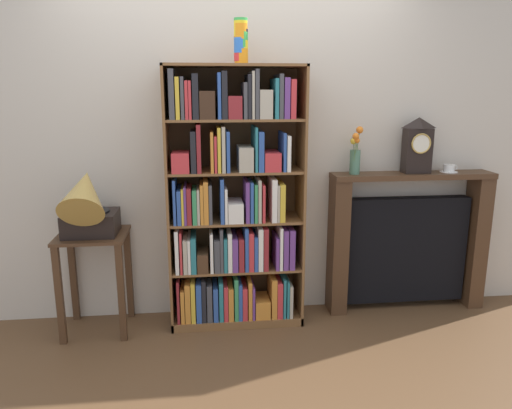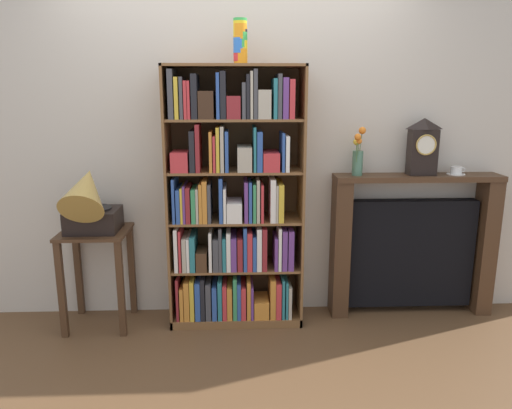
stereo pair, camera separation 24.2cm
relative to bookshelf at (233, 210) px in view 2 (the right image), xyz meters
name	(u,v)px [view 2 (the right image)]	position (x,y,z in m)	size (l,w,h in m)	color
ground_plane	(237,324)	(0.02, -0.06, -0.86)	(8.10, 6.40, 0.02)	brown
wall_back	(258,140)	(0.19, 0.23, 0.48)	(5.10, 0.08, 2.65)	beige
bookshelf	(233,210)	(0.00, 0.00, 0.00)	(0.95, 0.35, 1.85)	brown
cup_stack	(240,41)	(0.06, -0.03, 1.15)	(0.09, 0.09, 0.29)	orange
side_table_left	(97,258)	(-0.98, -0.03, -0.34)	(0.47, 0.43, 0.72)	#472D1C
gramophone	(89,201)	(-0.98, -0.11, 0.10)	(0.35, 0.50, 0.54)	black
fireplace_mantel	(412,246)	(1.36, 0.10, -0.32)	(1.23, 0.22, 1.08)	#472D1C
mantel_clock	(423,147)	(1.37, 0.08, 0.44)	(0.20, 0.13, 0.41)	black
flower_vase	(358,156)	(0.90, 0.07, 0.38)	(0.09, 0.15, 0.35)	#4C7A60
teacup_with_saucer	(456,171)	(1.64, 0.08, 0.26)	(0.13, 0.13, 0.06)	white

